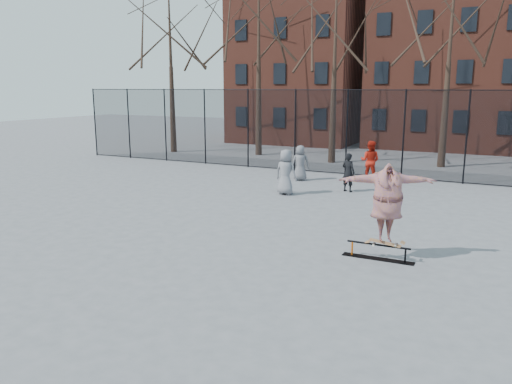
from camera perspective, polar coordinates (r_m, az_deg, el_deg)
The scene contains 11 objects.
ground at distance 11.84m, azimuth -1.28°, elevation -8.20°, with size 100.00×100.00×0.00m, color slate.
skate_rail at distance 12.46m, azimuth 13.77°, elevation -6.80°, with size 1.72×0.26×0.38m.
skateboard at distance 12.35m, azimuth 14.54°, elevation -5.65°, with size 0.81×0.19×0.10m, color #95613B, non-canonical shape.
skater at distance 12.09m, azimuth 14.78°, elevation -1.19°, with size 2.30×0.63×1.87m, color #3F3E9B.
bystander_grey at distance 22.23m, azimuth 5.09°, elevation 3.34°, with size 0.77×0.50×1.58m, color slate.
bystander_black at distance 20.06m, azimuth 10.50°, elevation 2.22°, with size 0.56×0.37×1.54m, color black.
bystander_red at distance 22.68m, azimuth 12.91°, elevation 3.50°, with size 0.86×0.67×1.77m, color #AA1B0F.
bystander_extra at distance 19.20m, azimuth 3.43°, elevation 2.28°, with size 0.86×0.56×1.75m, color slate.
fence at distance 23.52m, azimuth 13.60°, elevation 6.63°, with size 34.03×0.07×4.00m.
tree_row at distance 27.73m, azimuth 15.68°, elevation 18.25°, with size 33.66×7.46×10.67m.
rowhouses at distance 36.18m, azimuth 19.87°, elevation 14.34°, with size 29.00×7.00×13.00m.
Camera 1 is at (5.17, -9.85, 4.06)m, focal length 35.00 mm.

